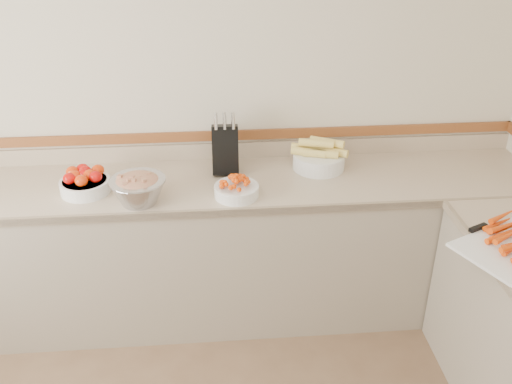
{
  "coord_description": "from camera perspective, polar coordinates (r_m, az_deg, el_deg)",
  "views": [
    {
      "loc": [
        0.13,
        -1.19,
        2.38
      ],
      "look_at": [
        0.35,
        1.35,
        1.0
      ],
      "focal_mm": 40.0,
      "sensor_mm": 36.0,
      "label": 1
    }
  ],
  "objects": [
    {
      "name": "tomato_bowl",
      "position": [
        3.22,
        -16.77,
        1.0
      ],
      "size": [
        0.27,
        0.27,
        0.13
      ],
      "color": "white",
      "rests_on": "counter_back"
    },
    {
      "name": "rhubarb_bowl",
      "position": [
        3.03,
        -11.72,
        0.38
      ],
      "size": [
        0.3,
        0.3,
        0.17
      ],
      "color": "#B2B2BA",
      "rests_on": "counter_back"
    },
    {
      "name": "knife_block",
      "position": [
        3.28,
        -3.1,
        4.4
      ],
      "size": [
        0.15,
        0.19,
        0.36
      ],
      "color": "black",
      "rests_on": "counter_back"
    },
    {
      "name": "cherry_tomato_bowl",
      "position": [
        3.05,
        -1.97,
        0.36
      ],
      "size": [
        0.24,
        0.24,
        0.12
      ],
      "color": "white",
      "rests_on": "counter_back"
    },
    {
      "name": "corn_bowl",
      "position": [
        3.37,
        6.31,
        3.48
      ],
      "size": [
        0.33,
        0.31,
        0.18
      ],
      "color": "white",
      "rests_on": "counter_back"
    },
    {
      "name": "counter_back",
      "position": [
        3.45,
        -6.29,
        -5.65
      ],
      "size": [
        4.0,
        0.65,
        1.08
      ],
      "color": "#C2AA8D",
      "rests_on": "ground_plane"
    },
    {
      "name": "back_wall",
      "position": [
        3.37,
        -6.99,
        9.53
      ],
      "size": [
        4.0,
        0.0,
        4.0
      ],
      "primitive_type": "plane",
      "rotation": [
        1.57,
        0.0,
        0.0
      ],
      "color": "beige",
      "rests_on": "ground_plane"
    }
  ]
}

